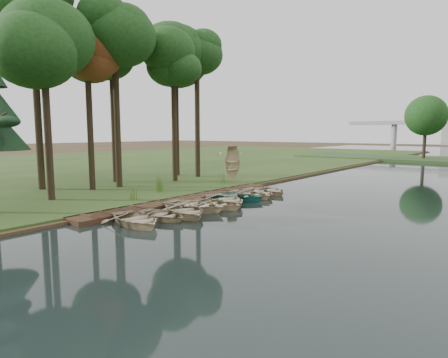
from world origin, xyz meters
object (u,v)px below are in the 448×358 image
Objects in this scene: boardwalk at (188,200)px; stored_rowboat at (232,178)px; rowboat_0 at (136,217)px; rowboat_2 at (185,209)px; rowboat_1 at (162,213)px.

boardwalk is 5.30× the size of stored_rowboat.
rowboat_0 is 0.97× the size of rowboat_2.
stored_rowboat reaches higher than rowboat_0.
stored_rowboat is at bearing 49.47° from rowboat_2.
rowboat_0 is at bearing 178.13° from rowboat_1.
boardwalk is 6.55m from rowboat_0.
stored_rowboat is (-5.07, 14.14, 0.19)m from rowboat_0.
rowboat_0 is (2.44, -6.07, 0.27)m from boardwalk.
boardwalk is 5.18m from rowboat_1.
rowboat_1 is at bearing -60.43° from boardwalk.
rowboat_0 is 15.02m from stored_rowboat.
boardwalk is 4.49× the size of rowboat_0.
rowboat_2 is (0.33, 1.29, 0.06)m from rowboat_1.
rowboat_1 is (0.11, 1.57, -0.05)m from rowboat_0.
rowboat_1 is 0.83× the size of rowboat_2.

